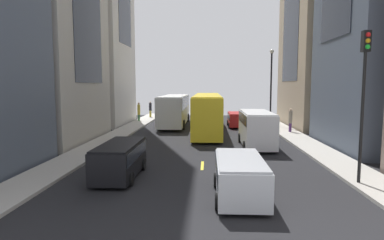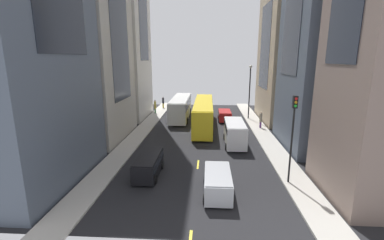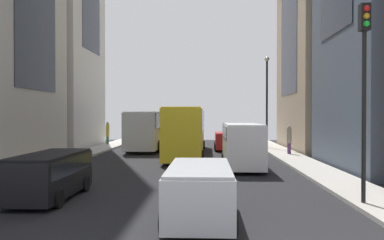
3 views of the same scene
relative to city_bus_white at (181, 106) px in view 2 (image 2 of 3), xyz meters
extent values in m
plane|color=black|center=(3.48, -8.08, -2.01)|extent=(41.78, 41.78, 0.00)
cube|color=#B2ADA3|center=(-4.29, -8.08, -1.93)|extent=(2.24, 44.00, 0.15)
cube|color=#B2ADA3|center=(11.25, -8.08, -1.93)|extent=(2.24, 44.00, 0.15)
cube|color=yellow|center=(3.48, -18.58, -2.00)|extent=(0.16, 2.00, 0.01)
cube|color=yellow|center=(3.48, -8.08, -2.00)|extent=(0.16, 2.00, 0.01)
cube|color=yellow|center=(3.48, 2.42, -2.00)|extent=(0.16, 2.00, 0.01)
cube|color=yellow|center=(3.48, 12.92, -2.00)|extent=(0.16, 2.00, 0.01)
cube|color=#B7B2A8|center=(-10.05, -10.78, 8.37)|extent=(8.88, 10.58, 20.75)
cube|color=#1E232D|center=(-10.05, -10.78, 8.37)|extent=(8.97, 5.82, 11.42)
cube|color=tan|center=(15.71, 0.05, 8.96)|extent=(6.29, 11.98, 21.95)
cube|color=#1E232D|center=(15.71, 0.05, 8.96)|extent=(6.35, 6.59, 12.07)
cube|color=silver|center=(0.00, 0.00, -0.23)|extent=(2.55, 11.66, 3.00)
cube|color=black|center=(0.00, 0.00, 0.62)|extent=(2.60, 10.73, 1.20)
cube|color=beige|center=(0.00, 0.00, 1.31)|extent=(2.45, 11.19, 0.08)
cylinder|color=black|center=(-1.17, 3.61, -1.51)|extent=(0.46, 1.00, 1.00)
cylinder|color=black|center=(1.17, 3.61, -1.51)|extent=(0.46, 1.00, 1.00)
cylinder|color=black|center=(-1.17, -3.61, -1.51)|extent=(0.46, 1.00, 1.00)
cylinder|color=black|center=(1.17, -3.61, -1.51)|extent=(0.46, 1.00, 1.00)
cube|color=yellow|center=(3.69, -4.89, -0.15)|extent=(2.45, 14.96, 3.30)
cube|color=black|center=(3.69, -4.89, 0.71)|extent=(2.50, 13.76, 1.48)
cube|color=gold|center=(3.69, -4.89, 1.54)|extent=(2.35, 14.36, 0.08)
cylinder|color=black|center=(2.56, -0.25, -1.63)|extent=(0.44, 0.76, 0.76)
cylinder|color=black|center=(4.81, -0.25, -1.63)|extent=(0.44, 0.76, 0.76)
cylinder|color=black|center=(2.56, -9.53, -1.63)|extent=(0.44, 0.76, 0.76)
cylinder|color=black|center=(4.81, -9.53, -1.63)|extent=(0.44, 0.76, 0.76)
cube|color=white|center=(7.30, -12.66, -0.66)|extent=(2.05, 5.86, 2.30)
cube|color=black|center=(7.30, -12.66, 0.10)|extent=(2.09, 5.39, 0.69)
cube|color=silver|center=(7.30, -12.66, 0.53)|extent=(1.97, 5.63, 0.08)
cylinder|color=black|center=(6.36, -10.84, -1.65)|extent=(0.37, 0.72, 0.72)
cylinder|color=black|center=(8.24, -10.84, -1.65)|extent=(0.37, 0.72, 0.72)
cylinder|color=black|center=(6.36, -14.47, -1.65)|extent=(0.37, 0.72, 0.72)
cylinder|color=black|center=(8.24, -14.47, -1.65)|extent=(0.37, 0.72, 0.72)
cube|color=red|center=(6.88, -1.14, -1.19)|extent=(1.82, 4.10, 1.30)
cube|color=black|center=(6.88, -1.14, -0.86)|extent=(1.86, 3.78, 0.54)
cube|color=#A91A1A|center=(6.88, -1.14, -0.50)|extent=(1.75, 3.94, 0.08)
cylinder|color=black|center=(6.04, 0.13, -1.70)|extent=(0.33, 0.62, 0.62)
cylinder|color=black|center=(7.72, 0.13, -1.70)|extent=(0.33, 0.62, 0.62)
cylinder|color=black|center=(6.04, -2.41, -1.70)|extent=(0.33, 0.62, 0.62)
cylinder|color=black|center=(7.72, -2.41, -1.70)|extent=(0.33, 0.62, 0.62)
cube|color=black|center=(-0.47, -21.11, -1.12)|extent=(1.71, 4.54, 1.43)
cube|color=black|center=(-0.47, -21.11, -0.76)|extent=(1.75, 4.18, 0.60)
cube|color=black|center=(-0.47, -21.11, -0.37)|extent=(1.64, 4.36, 0.08)
cylinder|color=black|center=(-1.26, -19.70, -1.70)|extent=(0.31, 0.62, 0.62)
cylinder|color=black|center=(0.31, -19.70, -1.70)|extent=(0.31, 0.62, 0.62)
cylinder|color=black|center=(-1.26, -22.52, -1.70)|extent=(0.31, 0.62, 0.62)
cylinder|color=black|center=(0.31, -22.52, -1.70)|extent=(0.31, 0.62, 0.62)
cube|color=#B7BABF|center=(5.07, -23.79, -1.16)|extent=(1.84, 4.38, 1.35)
cube|color=black|center=(5.07, -23.79, -0.82)|extent=(1.88, 4.03, 0.57)
cube|color=#9C9EA2|center=(5.07, -23.79, -0.44)|extent=(1.77, 4.20, 0.08)
cylinder|color=black|center=(4.23, -22.43, -1.70)|extent=(0.33, 0.62, 0.62)
cylinder|color=black|center=(5.92, -22.43, -1.70)|extent=(0.33, 0.62, 0.62)
cylinder|color=black|center=(4.23, -25.14, -1.70)|extent=(0.33, 0.62, 0.62)
cylinder|color=black|center=(5.92, -25.14, -1.70)|extent=(0.33, 0.62, 0.62)
cylinder|color=#336B38|center=(-4.74, 3.32, -1.49)|extent=(0.27, 0.27, 0.74)
cylinder|color=gold|center=(-4.74, 3.32, -0.49)|extent=(0.36, 0.36, 1.25)
sphere|color=#8C6647|center=(-4.74, 3.32, 0.25)|extent=(0.25, 0.25, 0.25)
cylinder|color=#593372|center=(11.46, -5.60, -1.46)|extent=(0.26, 0.26, 0.80)
cylinder|color=gray|center=(11.46, -5.60, -0.48)|extent=(0.35, 0.35, 1.16)
sphere|color=beige|center=(11.46, -5.60, 0.22)|extent=(0.23, 0.23, 0.23)
cylinder|color=gold|center=(-4.17, 8.11, -1.42)|extent=(0.28, 0.28, 0.88)
cylinder|color=black|center=(-4.17, 8.11, -0.45)|extent=(0.37, 0.37, 1.05)
sphere|color=beige|center=(-4.17, 8.11, 0.18)|extent=(0.20, 0.20, 0.20)
cylinder|color=black|center=(10.53, -21.92, 1.02)|extent=(0.14, 0.14, 5.75)
cube|color=black|center=(10.53, -21.92, 4.34)|extent=(0.32, 0.32, 0.90)
sphere|color=red|center=(10.53, -22.10, 4.59)|extent=(0.20, 0.20, 0.20)
sphere|color=orange|center=(10.53, -22.10, 4.34)|extent=(0.20, 0.20, 0.20)
sphere|color=green|center=(10.53, -22.10, 4.09)|extent=(0.20, 0.20, 0.20)
cylinder|color=black|center=(10.63, 0.06, 2.04)|extent=(0.18, 0.18, 7.80)
sphere|color=silver|center=(10.63, 0.06, 6.12)|extent=(0.44, 0.44, 0.44)
camera|label=1|loc=(3.82, -36.67, 2.46)|focal=30.90mm
camera|label=2|loc=(4.32, -41.17, 7.42)|focal=24.94mm
camera|label=3|loc=(5.32, -35.09, 1.08)|focal=36.24mm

